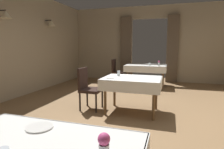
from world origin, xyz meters
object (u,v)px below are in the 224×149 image
at_px(flower_vase_far, 159,63).
at_px(plate_far_d, 160,64).
at_px(dining_table_far, 146,67).
at_px(plate_mid_a, 110,78).
at_px(glass_far_c, 150,64).
at_px(plate_far_b, 140,64).
at_px(dining_table_mid, 132,82).
at_px(chair_far_left, 117,70).
at_px(flower_vase_near, 104,147).
at_px(glass_mid_b, 119,73).
at_px(plate_near_c, 39,127).
at_px(chair_mid_left, 88,86).

bearing_deg(flower_vase_far, plate_far_d, 89.95).
distance_m(dining_table_far, flower_vase_far, 0.57).
relative_size(plate_mid_a, flower_vase_far, 1.02).
bearing_deg(glass_far_c, plate_mid_a, -99.22).
bearing_deg(flower_vase_far, plate_far_b, 144.56).
bearing_deg(dining_table_far, dining_table_mid, -88.50).
height_order(flower_vase_far, plate_far_b, flower_vase_far).
relative_size(chair_far_left, flower_vase_near, 5.27).
bearing_deg(dining_table_far, chair_far_left, 178.83).
height_order(dining_table_far, plate_mid_a, plate_mid_a).
distance_m(dining_table_far, plate_far_d, 0.56).
xyz_separation_m(chair_far_left, plate_far_b, (0.86, 0.19, 0.24)).
bearing_deg(flower_vase_far, dining_table_mid, -98.22).
height_order(plate_mid_a, plate_far_d, same).
bearing_deg(plate_mid_a, plate_far_d, 77.03).
xyz_separation_m(glass_mid_b, flower_vase_far, (0.72, 2.52, 0.04)).
height_order(flower_vase_near, glass_far_c, flower_vase_near).
relative_size(plate_near_c, plate_far_b, 0.99).
bearing_deg(dining_table_far, plate_near_c, -91.47).
bearing_deg(flower_vase_near, dining_table_mid, 98.20).
height_order(plate_near_c, glass_far_c, glass_far_c).
distance_m(chair_far_left, flower_vase_near, 6.13).
distance_m(chair_mid_left, chair_far_left, 3.04).
xyz_separation_m(dining_table_far, flower_vase_near, (0.50, -5.89, 0.18)).
relative_size(dining_table_far, glass_mid_b, 12.08).
bearing_deg(dining_table_mid, chair_mid_left, -175.88).
distance_m(chair_mid_left, plate_near_c, 2.72).
distance_m(plate_mid_a, glass_mid_b, 0.38).
distance_m(dining_table_mid, flower_vase_near, 2.99).
xyz_separation_m(dining_table_mid, plate_far_d, (0.38, 3.24, 0.10)).
distance_m(chair_mid_left, plate_far_b, 3.30).
height_order(flower_vase_near, plate_near_c, flower_vase_near).
xyz_separation_m(dining_table_far, glass_mid_b, (-0.26, -2.80, 0.14)).
xyz_separation_m(dining_table_far, flower_vase_far, (0.46, -0.28, 0.18)).
height_order(chair_far_left, plate_near_c, chair_far_left).
relative_size(dining_table_mid, dining_table_far, 0.85).
xyz_separation_m(dining_table_mid, chair_mid_left, (-0.99, -0.07, -0.14)).
height_order(dining_table_far, glass_far_c, glass_far_c).
bearing_deg(plate_far_b, dining_table_far, -42.57).
bearing_deg(plate_near_c, flower_vase_near, -23.43).
relative_size(dining_table_far, plate_far_b, 6.59).
relative_size(chair_far_left, glass_far_c, 10.04).
bearing_deg(flower_vase_near, dining_table_far, 94.87).
height_order(flower_vase_far, plate_far_d, flower_vase_far).
height_order(plate_mid_a, glass_far_c, glass_far_c).
relative_size(dining_table_far, plate_far_d, 7.14).
bearing_deg(dining_table_mid, chair_far_left, 111.62).
bearing_deg(glass_far_c, chair_mid_left, -110.54).
bearing_deg(glass_mid_b, plate_far_b, 89.51).
height_order(dining_table_far, chair_far_left, chair_far_left).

